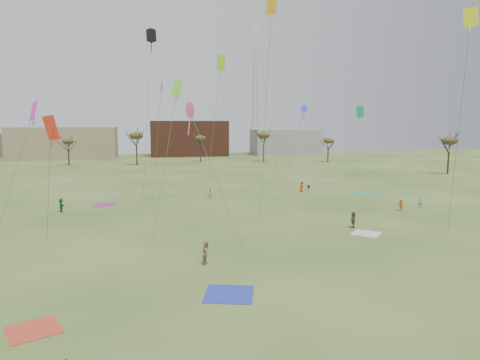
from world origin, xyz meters
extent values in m
plane|color=#304F18|center=(0.00, 0.00, 0.00)|extent=(260.00, 260.00, 0.00)
imported|color=#9F8265|center=(-4.77, 2.73, 0.94)|extent=(1.08, 1.15, 1.88)
imported|color=brown|center=(12.43, 11.31, 0.88)|extent=(1.28, 1.67, 1.76)
imported|color=#C25E24|center=(22.68, 18.31, 0.82)|extent=(0.82, 1.17, 1.64)
imported|color=#79B5CA|center=(26.18, 19.28, 0.88)|extent=(0.71, 0.54, 1.76)
imported|color=#B8B8B8|center=(-0.03, 33.11, 0.73)|extent=(0.81, 0.69, 1.46)
imported|color=#246C2B|center=(-20.17, 26.92, 0.88)|extent=(1.17, 1.69, 1.75)
imported|color=#9F481B|center=(15.64, 35.82, 0.87)|extent=(1.01, 0.88, 1.74)
cube|color=#CA3E28|center=(-15.63, -6.27, 0.00)|extent=(3.45, 3.45, 0.03)
cube|color=#2737AB|center=(-4.17, -3.72, 0.00)|extent=(3.96, 3.96, 0.03)
cube|color=silver|center=(12.61, 8.68, 0.00)|extent=(3.79, 3.79, 0.03)
cube|color=#922D7A|center=(-15.27, 30.93, 0.00)|extent=(3.43, 3.43, 0.03)
cube|color=#369466|center=(25.09, 31.81, 0.00)|extent=(3.81, 3.81, 0.03)
cube|color=black|center=(17.11, 36.83, 0.42)|extent=(0.64, 0.64, 0.04)
cube|color=black|center=(17.33, 36.91, 0.65)|extent=(0.29, 0.52, 0.44)
cube|color=red|center=(-17.30, 9.50, 10.89)|extent=(1.08, 1.08, 2.12)
cube|color=red|center=(-17.30, 9.50, 10.15)|extent=(0.08, 0.08, 1.91)
cylinder|color=#4C4C51|center=(-17.81, 9.77, 5.90)|extent=(1.07, 0.59, 10.00)
cube|color=#71DE27|center=(-6.24, 11.86, 14.57)|extent=(0.79, 0.79, 1.55)
cube|color=#71DE27|center=(-6.24, 11.86, 14.03)|extent=(0.08, 0.08, 1.39)
cylinder|color=#4C4C51|center=(-7.60, 9.73, 7.74)|extent=(2.79, 4.31, 13.68)
cone|color=#F24C95|center=(-5.68, 5.73, 12.35)|extent=(1.43, 0.10, 1.43)
cube|color=#F24C95|center=(-5.68, 5.73, 11.44)|extent=(0.08, 0.08, 2.33)
cylinder|color=#4C4C51|center=(-3.72, 4.09, 6.63)|extent=(3.97, 3.33, 11.47)
cube|color=yellow|center=(4.64, 16.97, 24.21)|extent=(1.02, 1.02, 2.00)
cube|color=yellow|center=(4.64, 16.97, 23.52)|extent=(0.08, 0.08, 1.80)
cylinder|color=#4C4C51|center=(3.64, 15.45, 12.56)|extent=(2.06, 3.09, 23.32)
cube|color=#F1F519|center=(18.67, 3.18, 20.45)|extent=(0.84, 0.84, 1.64)
cube|color=#F1F519|center=(18.67, 3.18, 19.87)|extent=(0.08, 0.08, 1.48)
cylinder|color=#4C4C51|center=(18.76, 3.85, 10.67)|extent=(0.22, 1.38, 19.55)
cube|color=black|center=(-8.26, 29.95, 22.91)|extent=(0.92, 0.92, 1.58)
cube|color=black|center=(-8.26, 29.95, 21.99)|extent=(0.08, 0.08, 2.37)
cylinder|color=#4C4C51|center=(-9.12, 30.23, 11.91)|extent=(1.78, 0.59, 22.02)
cone|color=blue|center=(16.51, 37.69, 13.64)|extent=(1.17, 0.09, 1.17)
cube|color=blue|center=(16.51, 37.69, 12.89)|extent=(0.08, 0.08, 1.91)
cylinder|color=#4C4C51|center=(14.66, 37.10, 7.27)|extent=(3.75, 1.23, 12.75)
cube|color=#D325AD|center=(-20.53, 17.54, 12.58)|extent=(1.01, 1.01, 1.98)
cube|color=#D325AD|center=(-20.53, 17.54, 11.88)|extent=(0.08, 0.08, 1.78)
cylinder|color=#4C4C51|center=(-22.30, 16.78, 6.74)|extent=(3.60, 1.58, 11.69)
cube|color=#A5F128|center=(0.73, 27.34, 19.27)|extent=(1.11, 1.11, 2.18)
cube|color=#A5F128|center=(0.73, 27.34, 18.50)|extent=(0.08, 0.08, 1.96)
cylinder|color=#4C4C51|center=(-0.67, 25.71, 10.08)|extent=(2.84, 3.31, 18.37)
cone|color=#AE1230|center=(-6.94, 33.66, 16.89)|extent=(0.97, 0.07, 0.97)
cube|color=#AE1230|center=(-6.94, 33.66, 16.27)|extent=(0.08, 0.08, 1.58)
cylinder|color=#4C4C51|center=(-7.75, 32.88, 8.89)|extent=(1.67, 1.61, 15.99)
cube|color=#199A79|center=(32.63, 48.91, 13.52)|extent=(1.11, 1.11, 2.18)
cube|color=#199A79|center=(32.63, 48.91, 12.76)|extent=(0.08, 0.08, 1.96)
cylinder|color=#4C4C51|center=(30.67, 46.26, 7.21)|extent=(3.97, 5.34, 12.64)
cube|color=white|center=(9.95, 44.41, 28.00)|extent=(0.79, 0.79, 1.35)
cube|color=white|center=(9.95, 44.41, 27.21)|extent=(0.08, 0.08, 2.03)
cylinder|color=#4C4C51|center=(11.54, 42.56, 14.45)|extent=(3.23, 3.74, 27.11)
cylinder|color=#3A2B1E|center=(-30.00, 92.00, 2.16)|extent=(0.40, 0.40, 4.32)
ellipsoid|color=#473D1E|center=(-30.00, 92.00, 6.34)|extent=(3.02, 3.02, 1.58)
cylinder|color=#3A2B1E|center=(-12.00, 88.00, 2.70)|extent=(0.40, 0.40, 5.40)
ellipsoid|color=#473D1E|center=(-12.00, 88.00, 7.92)|extent=(3.78, 3.78, 1.98)
cylinder|color=#3A2B1E|center=(6.00, 94.00, 2.34)|extent=(0.40, 0.40, 4.68)
ellipsoid|color=#473D1E|center=(6.00, 94.00, 6.86)|extent=(3.28, 3.28, 1.72)
cylinder|color=#3A2B1E|center=(24.00, 90.00, 2.64)|extent=(0.40, 0.40, 5.28)
ellipsoid|color=#473D1E|center=(24.00, 90.00, 7.74)|extent=(3.70, 3.70, 1.94)
cylinder|color=#3A2B1E|center=(42.00, 85.00, 2.10)|extent=(0.40, 0.40, 4.20)
ellipsoid|color=#473D1E|center=(42.00, 85.00, 6.16)|extent=(2.94, 2.94, 1.54)
cylinder|color=#3A2B1E|center=(56.00, 52.00, 2.52)|extent=(0.40, 0.40, 5.04)
ellipsoid|color=#473D1E|center=(56.00, 52.00, 7.39)|extent=(3.53, 3.53, 1.85)
cube|color=#937F60|center=(-35.00, 115.00, 5.00)|extent=(32.00, 14.00, 10.00)
cube|color=brown|center=(5.00, 120.00, 6.00)|extent=(26.00, 16.00, 12.00)
cube|color=gray|center=(40.00, 118.00, 4.50)|extent=(24.00, 12.00, 9.00)
cylinder|color=#9EA3A8|center=(30.90, 125.00, 19.00)|extent=(0.16, 0.16, 38.00)
cylinder|color=#9EA3A8|center=(29.55, 125.78, 19.00)|extent=(0.16, 0.16, 38.00)
cylinder|color=#9EA3A8|center=(29.55, 124.22, 19.00)|extent=(0.16, 0.16, 38.00)
cylinder|color=#9EA3A8|center=(30.00, 125.00, 39.50)|extent=(0.10, 0.10, 3.00)
camera|label=1|loc=(-9.22, -30.39, 11.31)|focal=31.99mm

